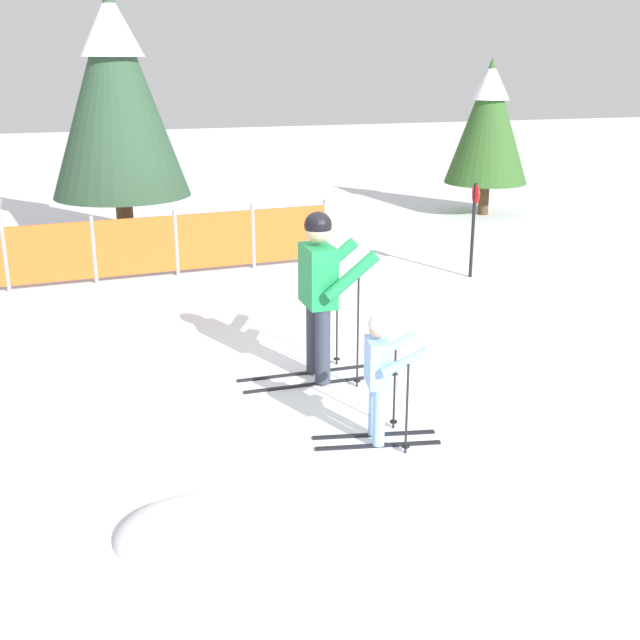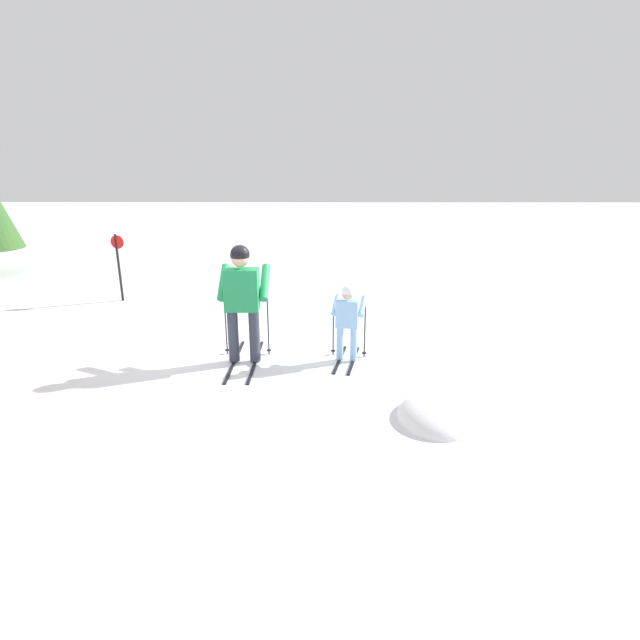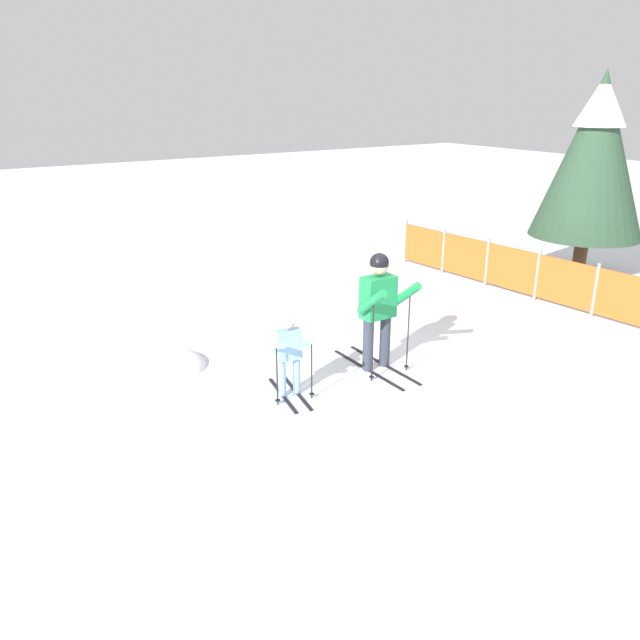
{
  "view_description": "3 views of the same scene",
  "coord_description": "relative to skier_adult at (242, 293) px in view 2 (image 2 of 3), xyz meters",
  "views": [
    {
      "loc": [
        -2.59,
        -7.57,
        3.15
      ],
      "look_at": [
        -0.51,
        -1.03,
        0.89
      ],
      "focal_mm": 45.0,
      "sensor_mm": 36.0,
      "label": 1
    },
    {
      "loc": [
        -7.14,
        -1.44,
        2.83
      ],
      "look_at": [
        -0.57,
        -1.39,
        0.74
      ],
      "focal_mm": 28.0,
      "sensor_mm": 36.0,
      "label": 2
    },
    {
      "loc": [
        6.26,
        -5.56,
        3.85
      ],
      "look_at": [
        -0.23,
        -1.3,
        0.98
      ],
      "focal_mm": 35.0,
      "sensor_mm": 36.0,
      "label": 3
    }
  ],
  "objects": [
    {
      "name": "skier_adult",
      "position": [
        0.0,
        0.0,
        0.0
      ],
      "size": [
        1.64,
        0.72,
        1.73
      ],
      "rotation": [
        0.0,
        0.0,
        -0.0
      ],
      "color": "black",
      "rests_on": "ground_plane"
    },
    {
      "name": "ground_plane",
      "position": [
        0.27,
        0.27,
        -1.04
      ],
      "size": [
        60.0,
        60.0,
        0.0
      ],
      "primitive_type": "plane",
      "color": "white"
    },
    {
      "name": "skier_child",
      "position": [
        0.04,
        -1.51,
        -0.36
      ],
      "size": [
        1.11,
        0.55,
        1.15
      ],
      "rotation": [
        0.0,
        0.0,
        -0.19
      ],
      "color": "black",
      "rests_on": "ground_plane"
    },
    {
      "name": "trail_marker",
      "position": [
        3.36,
        3.11,
        -0.16
      ],
      "size": [
        0.06,
        0.28,
        1.41
      ],
      "color": "black",
      "rests_on": "ground_plane"
    },
    {
      "name": "snow_mound",
      "position": [
        -1.73,
        -2.45,
        -1.04
      ],
      "size": [
        1.03,
        0.87,
        0.41
      ],
      "primitive_type": "ellipsoid",
      "color": "white",
      "rests_on": "ground_plane"
    }
  ]
}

